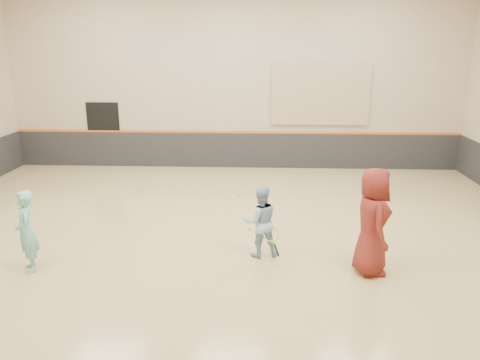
{
  "coord_description": "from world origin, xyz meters",
  "views": [
    {
      "loc": [
        0.88,
        -9.6,
        4.03
      ],
      "look_at": [
        0.42,
        0.4,
        1.15
      ],
      "focal_mm": 35.0,
      "sensor_mm": 36.0,
      "label": 1
    }
  ],
  "objects_px": {
    "instructor": "(260,222)",
    "young_man": "(372,221)",
    "girl": "(26,231)",
    "spare_racket": "(142,189)"
  },
  "relations": [
    {
      "from": "instructor",
      "to": "young_man",
      "type": "height_order",
      "value": "young_man"
    },
    {
      "from": "girl",
      "to": "young_man",
      "type": "bearing_deg",
      "value": 62.52
    },
    {
      "from": "spare_racket",
      "to": "girl",
      "type": "bearing_deg",
      "value": -99.86
    },
    {
      "from": "young_man",
      "to": "spare_racket",
      "type": "relative_size",
      "value": 2.89
    },
    {
      "from": "young_man",
      "to": "girl",
      "type": "bearing_deg",
      "value": 87.77
    },
    {
      "from": "girl",
      "to": "young_man",
      "type": "xyz_separation_m",
      "value": [
        6.28,
        0.22,
        0.22
      ]
    },
    {
      "from": "instructor",
      "to": "spare_racket",
      "type": "height_order",
      "value": "instructor"
    },
    {
      "from": "girl",
      "to": "instructor",
      "type": "bearing_deg",
      "value": 71.56
    },
    {
      "from": "girl",
      "to": "young_man",
      "type": "relative_size",
      "value": 0.77
    },
    {
      "from": "girl",
      "to": "instructor",
      "type": "distance_m",
      "value": 4.35
    }
  ]
}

